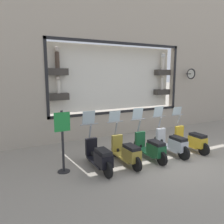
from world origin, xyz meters
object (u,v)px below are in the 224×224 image
(scooter_black_4, at_px, (99,156))
(shop_sign_post, at_px, (63,139))
(scooter_silver_1, at_px, (172,143))
(scooter_yellow_0, at_px, (192,140))
(scooter_olive_3, at_px, (127,152))
(scooter_green_2, at_px, (151,147))

(scooter_black_4, xyz_separation_m, shop_sign_post, (0.37, 0.98, 0.57))
(scooter_silver_1, bearing_deg, scooter_black_4, 89.98)
(scooter_yellow_0, relative_size, scooter_silver_1, 1.00)
(scooter_yellow_0, distance_m, scooter_olive_3, 2.82)
(scooter_green_2, relative_size, scooter_black_4, 1.00)
(scooter_black_4, distance_m, shop_sign_post, 1.19)
(scooter_black_4, relative_size, shop_sign_post, 0.98)
(scooter_green_2, bearing_deg, scooter_black_4, 89.89)
(scooter_green_2, bearing_deg, scooter_silver_1, -89.83)
(scooter_yellow_0, relative_size, scooter_black_4, 1.00)
(scooter_yellow_0, relative_size, shop_sign_post, 0.98)
(scooter_silver_1, relative_size, scooter_green_2, 1.00)
(scooter_yellow_0, xyz_separation_m, scooter_olive_3, (0.00, 2.82, -0.00))
(scooter_olive_3, height_order, scooter_black_4, scooter_black_4)
(scooter_silver_1, relative_size, shop_sign_post, 0.98)
(scooter_green_2, bearing_deg, scooter_olive_3, 90.05)
(scooter_yellow_0, distance_m, shop_sign_post, 4.79)
(scooter_silver_1, height_order, scooter_olive_3, scooter_silver_1)
(shop_sign_post, bearing_deg, scooter_olive_3, -100.99)
(scooter_silver_1, xyz_separation_m, scooter_green_2, (-0.00, 0.94, -0.01))
(scooter_green_2, height_order, scooter_black_4, scooter_black_4)
(scooter_silver_1, bearing_deg, scooter_green_2, 90.17)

